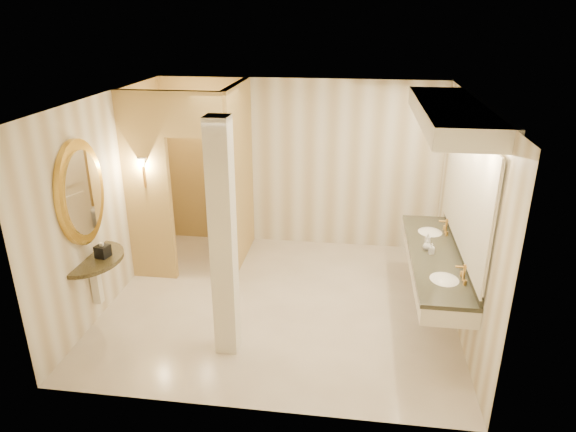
{
  "coord_description": "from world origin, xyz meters",
  "views": [
    {
      "loc": [
        0.91,
        -5.89,
        3.65
      ],
      "look_at": [
        0.08,
        0.2,
        1.18
      ],
      "focal_mm": 32.0,
      "sensor_mm": 36.0,
      "label": 1
    }
  ],
  "objects": [
    {
      "name": "floor",
      "position": [
        0.0,
        0.0,
        0.0
      ],
      "size": [
        4.5,
        4.5,
        0.0
      ],
      "primitive_type": "plane",
      "color": "white",
      "rests_on": "ground"
    },
    {
      "name": "ceiling",
      "position": [
        0.0,
        0.0,
        2.7
      ],
      "size": [
        4.5,
        4.5,
        0.0
      ],
      "primitive_type": "plane",
      "rotation": [
        3.14,
        0.0,
        0.0
      ],
      "color": "silver",
      "rests_on": "wall_back"
    },
    {
      "name": "wall_back",
      "position": [
        0.0,
        2.0,
        1.35
      ],
      "size": [
        4.5,
        0.02,
        2.7
      ],
      "primitive_type": "cube",
      "color": "white",
      "rests_on": "floor"
    },
    {
      "name": "wall_front",
      "position": [
        0.0,
        -2.0,
        1.35
      ],
      "size": [
        4.5,
        0.02,
        2.7
      ],
      "primitive_type": "cube",
      "color": "white",
      "rests_on": "floor"
    },
    {
      "name": "wall_left",
      "position": [
        -2.25,
        0.0,
        1.35
      ],
      "size": [
        0.02,
        4.0,
        2.7
      ],
      "primitive_type": "cube",
      "color": "white",
      "rests_on": "floor"
    },
    {
      "name": "wall_right",
      "position": [
        2.25,
        0.0,
        1.35
      ],
      "size": [
        0.02,
        4.0,
        2.7
      ],
      "primitive_type": "cube",
      "color": "white",
      "rests_on": "floor"
    },
    {
      "name": "toilet_closet",
      "position": [
        -1.12,
        0.97,
        1.39
      ],
      "size": [
        1.5,
        1.55,
        2.7
      ],
      "color": "tan",
      "rests_on": "floor"
    },
    {
      "name": "wall_sconce",
      "position": [
        -1.93,
        0.43,
        1.73
      ],
      "size": [
        0.14,
        0.14,
        0.42
      ],
      "color": "gold",
      "rests_on": "toilet_closet"
    },
    {
      "name": "vanity",
      "position": [
        1.98,
        -0.02,
        1.63
      ],
      "size": [
        0.75,
        2.64,
        2.09
      ],
      "color": "white",
      "rests_on": "floor"
    },
    {
      "name": "console_shelf",
      "position": [
        -2.21,
        -0.7,
        1.34
      ],
      "size": [
        0.96,
        0.96,
        1.93
      ],
      "color": "black",
      "rests_on": "floor"
    },
    {
      "name": "pillar",
      "position": [
        -0.45,
        -1.05,
        1.35
      ],
      "size": [
        0.25,
        0.25,
        2.7
      ],
      "primitive_type": "cube",
      "color": "white",
      "rests_on": "floor"
    },
    {
      "name": "tissue_box",
      "position": [
        -2.06,
        -0.66,
        0.95
      ],
      "size": [
        0.18,
        0.18,
        0.15
      ],
      "primitive_type": "cube",
      "rotation": [
        0.0,
        0.0,
        -0.24
      ],
      "color": "black",
      "rests_on": "console_shelf"
    },
    {
      "name": "toilet",
      "position": [
        -1.1,
        1.56,
        0.35
      ],
      "size": [
        0.47,
        0.73,
        0.71
      ],
      "primitive_type": "imported",
      "rotation": [
        0.0,
        0.0,
        3.25
      ],
      "color": "white",
      "rests_on": "floor"
    },
    {
      "name": "soap_bottle_a",
      "position": [
        1.88,
        -0.04,
        0.94
      ],
      "size": [
        0.07,
        0.07,
        0.14
      ],
      "primitive_type": "imported",
      "rotation": [
        0.0,
        0.0,
        0.15
      ],
      "color": "beige",
      "rests_on": "vanity"
    },
    {
      "name": "soap_bottle_b",
      "position": [
        1.84,
        0.06,
        0.94
      ],
      "size": [
        0.11,
        0.11,
        0.13
      ],
      "primitive_type": "imported",
      "rotation": [
        0.0,
        0.0,
        -0.14
      ],
      "color": "silver",
      "rests_on": "vanity"
    },
    {
      "name": "soap_bottle_c",
      "position": [
        1.85,
        0.14,
        0.97
      ],
      "size": [
        0.09,
        0.09,
        0.2
      ],
      "primitive_type": "imported",
      "rotation": [
        0.0,
        0.0,
        -0.13
      ],
      "color": "#C6B28C",
      "rests_on": "vanity"
    }
  ]
}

